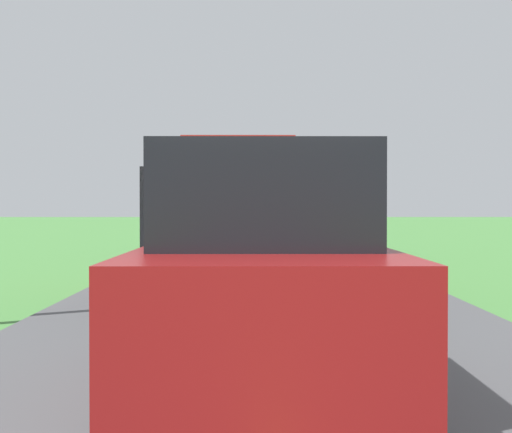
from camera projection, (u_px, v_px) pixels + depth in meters
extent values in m
cube|color=#2D2D30|center=(237.00, 260.00, 11.46)|extent=(0.90, 5.51, 0.24)
cube|color=brown|center=(237.00, 248.00, 11.45)|extent=(2.30, 5.80, 0.20)
cube|color=red|center=(239.00, 188.00, 13.39)|extent=(2.10, 1.90, 1.90)
cube|color=black|center=(240.00, 174.00, 14.34)|extent=(1.78, 0.02, 0.76)
cube|color=#232328|center=(163.00, 210.00, 10.46)|extent=(0.08, 3.85, 1.10)
cube|color=#232328|center=(308.00, 210.00, 10.47)|extent=(0.08, 3.85, 1.10)
cube|color=#232328|center=(232.00, 210.00, 8.58)|extent=(2.30, 0.08, 1.10)
cube|color=#232328|center=(238.00, 209.00, 12.35)|extent=(2.30, 0.08, 1.10)
cylinder|color=black|center=(185.00, 258.00, 13.25)|extent=(0.28, 1.00, 1.00)
cylinder|color=black|center=(293.00, 258.00, 13.26)|extent=(0.28, 1.00, 1.00)
cylinder|color=black|center=(162.00, 276.00, 9.86)|extent=(0.28, 1.00, 1.00)
cylinder|color=black|center=(307.00, 275.00, 9.87)|extent=(0.28, 1.00, 1.00)
ellipsoid|color=#78B834|center=(203.00, 229.00, 11.58)|extent=(0.54, 0.69, 0.51)
ellipsoid|color=#71A837|center=(180.00, 234.00, 10.20)|extent=(0.46, 0.48, 0.47)
ellipsoid|color=#7CB239|center=(179.00, 235.00, 9.22)|extent=(0.55, 0.67, 0.39)
ellipsoid|color=#77BE39|center=(246.00, 210.00, 9.97)|extent=(0.43, 0.40, 0.45)
ellipsoid|color=#82BA32|center=(290.00, 211.00, 9.74)|extent=(0.53, 0.61, 0.41)
ellipsoid|color=#76BC36|center=(268.00, 214.00, 9.78)|extent=(0.57, 0.66, 0.51)
ellipsoid|color=#73B826|center=(260.00, 235.00, 10.73)|extent=(0.41, 0.41, 0.48)
ellipsoid|color=#77AF33|center=(274.00, 233.00, 11.42)|extent=(0.47, 0.55, 0.43)
ellipsoid|color=#72B328|center=(239.00, 237.00, 9.38)|extent=(0.41, 0.49, 0.50)
ellipsoid|color=#70AC2C|center=(229.00, 191.00, 9.60)|extent=(0.53, 0.48, 0.40)
ellipsoid|color=#78B521|center=(238.00, 193.00, 9.51)|extent=(0.53, 0.55, 0.47)
cube|color=#2D2D30|center=(258.00, 234.00, 22.11)|extent=(0.90, 5.51, 0.24)
cube|color=brown|center=(258.00, 228.00, 22.11)|extent=(2.30, 5.80, 0.20)
cube|color=#1E479E|center=(257.00, 196.00, 24.04)|extent=(2.10, 1.90, 1.90)
cube|color=black|center=(257.00, 188.00, 24.99)|extent=(1.78, 0.02, 0.76)
cube|color=maroon|center=(222.00, 208.00, 21.12)|extent=(0.08, 3.85, 1.10)
cube|color=maroon|center=(294.00, 208.00, 21.13)|extent=(0.08, 3.85, 1.10)
cube|color=maroon|center=(259.00, 208.00, 19.24)|extent=(2.30, 0.08, 1.10)
cube|color=maroon|center=(258.00, 208.00, 23.01)|extent=(2.30, 0.08, 1.10)
cylinder|color=black|center=(227.00, 235.00, 23.90)|extent=(0.28, 1.00, 1.00)
cylinder|color=black|center=(287.00, 235.00, 23.92)|extent=(0.28, 1.00, 1.00)
cylinder|color=black|center=(223.00, 240.00, 20.51)|extent=(0.28, 1.00, 1.00)
cylinder|color=black|center=(293.00, 240.00, 20.52)|extent=(0.28, 1.00, 1.00)
ellipsoid|color=#81C029|center=(233.00, 218.00, 22.59)|extent=(0.55, 0.71, 0.49)
ellipsoid|color=#75B222|center=(243.00, 209.00, 21.98)|extent=(0.58, 0.72, 0.47)
ellipsoid|color=#7AB326|center=(242.00, 210.00, 22.47)|extent=(0.56, 0.56, 0.42)
ellipsoid|color=#83BC28|center=(245.00, 220.00, 21.62)|extent=(0.46, 0.44, 0.47)
ellipsoid|color=#80B62D|center=(263.00, 200.00, 21.52)|extent=(0.58, 0.53, 0.42)
ellipsoid|color=#84AC2D|center=(258.00, 221.00, 20.74)|extent=(0.58, 0.68, 0.39)
ellipsoid|color=#83BE25|center=(244.00, 210.00, 22.03)|extent=(0.52, 0.55, 0.38)
ellipsoid|color=#81AE2B|center=(241.00, 219.00, 22.62)|extent=(0.41, 0.52, 0.48)
ellipsoid|color=#80AD33|center=(245.00, 220.00, 21.67)|extent=(0.58, 0.70, 0.48)
ellipsoid|color=#71BE34|center=(235.00, 221.00, 21.26)|extent=(0.56, 0.51, 0.51)
ellipsoid|color=#6DB228|center=(280.00, 209.00, 21.75)|extent=(0.54, 0.57, 0.41)
ellipsoid|color=#7BAD34|center=(280.00, 219.00, 22.73)|extent=(0.47, 0.47, 0.52)
cube|color=maroon|center=(262.00, 295.00, 5.28)|extent=(1.70, 4.10, 0.80)
cube|color=black|center=(263.00, 197.00, 5.07)|extent=(1.44, 2.05, 0.70)
cylinder|color=black|center=(180.00, 329.00, 6.56)|extent=(0.20, 0.64, 0.64)
cylinder|color=black|center=(340.00, 329.00, 6.57)|extent=(0.20, 0.64, 0.64)
cylinder|color=black|center=(135.00, 407.00, 4.02)|extent=(0.20, 0.64, 0.64)
cylinder|color=black|center=(396.00, 406.00, 4.03)|extent=(0.20, 0.64, 0.64)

